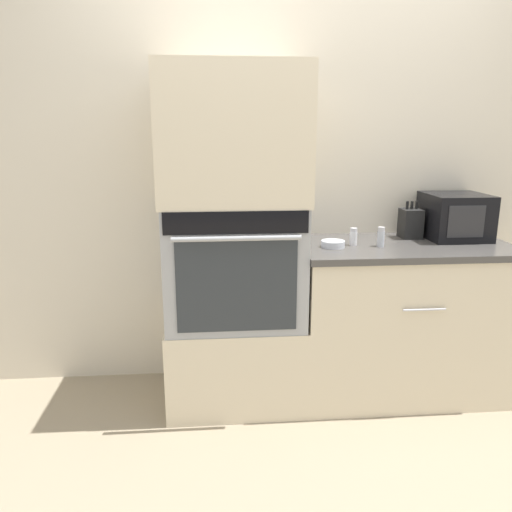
{
  "coord_description": "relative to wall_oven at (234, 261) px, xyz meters",
  "views": [
    {
      "loc": [
        -0.47,
        -2.29,
        1.48
      ],
      "look_at": [
        -0.26,
        0.21,
        0.85
      ],
      "focal_mm": 35.0,
      "sensor_mm": 36.0,
      "label": 1
    }
  ],
  "objects": [
    {
      "name": "wall_back",
      "position": [
        0.37,
        0.33,
        0.45
      ],
      "size": [
        8.0,
        0.05,
        2.5
      ],
      "color": "beige",
      "rests_on": "ground_plane"
    },
    {
      "name": "condiment_jar_near",
      "position": [
        0.65,
        -0.01,
        0.12
      ],
      "size": [
        0.04,
        0.04,
        0.09
      ],
      "color": "silver",
      "rests_on": "counter_unit"
    },
    {
      "name": "oven_cabinet_upper",
      "position": [
        0.0,
        0.0,
        0.65
      ],
      "size": [
        0.74,
        0.6,
        0.68
      ],
      "color": "beige",
      "rests_on": "wall_oven"
    },
    {
      "name": "oven_cabinet_base",
      "position": [
        0.0,
        0.0,
        -0.56
      ],
      "size": [
        0.74,
        0.6,
        0.48
      ],
      "color": "beige",
      "rests_on": "ground_plane"
    },
    {
      "name": "bowl",
      "position": [
        0.53,
        -0.04,
        0.1
      ],
      "size": [
        0.13,
        0.13,
        0.04
      ],
      "color": "silver",
      "rests_on": "counter_unit"
    },
    {
      "name": "ground_plane",
      "position": [
        0.37,
        -0.3,
        -0.8
      ],
      "size": [
        12.0,
        12.0,
        0.0
      ],
      "primitive_type": "plane",
      "color": "gray"
    },
    {
      "name": "wall_oven",
      "position": [
        0.0,
        0.0,
        0.0
      ],
      "size": [
        0.71,
        0.64,
        0.63
      ],
      "color": "#9EA0A5",
      "rests_on": "oven_cabinet_base"
    },
    {
      "name": "knife_block",
      "position": [
        1.03,
        0.16,
        0.16
      ],
      "size": [
        0.11,
        0.12,
        0.21
      ],
      "color": "black",
      "rests_on": "counter_unit"
    },
    {
      "name": "counter_unit",
      "position": [
        0.94,
        0.0,
        -0.36
      ],
      "size": [
        1.16,
        0.63,
        0.87
      ],
      "color": "beige",
      "rests_on": "ground_plane"
    },
    {
      "name": "condiment_jar_mid",
      "position": [
        0.78,
        -0.05,
        0.13
      ],
      "size": [
        0.04,
        0.04,
        0.11
      ],
      "color": "silver",
      "rests_on": "counter_unit"
    },
    {
      "name": "microwave",
      "position": [
        1.27,
        0.12,
        0.21
      ],
      "size": [
        0.33,
        0.34,
        0.26
      ],
      "color": "black",
      "rests_on": "counter_unit"
    }
  ]
}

